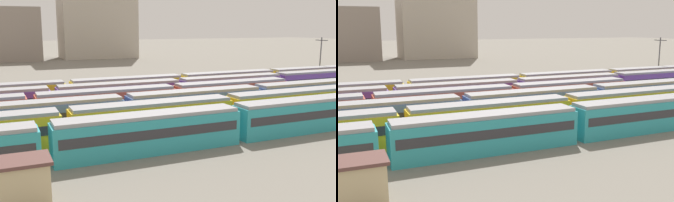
% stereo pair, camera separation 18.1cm
% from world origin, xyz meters
% --- Properties ---
extents(ground_plane, '(600.00, 600.00, 0.00)m').
position_xyz_m(ground_plane, '(0.00, 13.00, 0.00)').
color(ground_plane, slate).
extents(train_track_0, '(93.60, 3.06, 3.75)m').
position_xyz_m(train_track_0, '(25.69, 0.00, 1.90)').
color(train_track_0, teal).
rests_on(train_track_0, ground_plane).
extents(train_track_1, '(74.70, 3.06, 3.75)m').
position_xyz_m(train_track_1, '(18.71, 5.20, 1.90)').
color(train_track_1, yellow).
rests_on(train_track_1, ground_plane).
extents(train_track_3, '(55.80, 3.06, 3.75)m').
position_xyz_m(train_track_3, '(7.01, 15.60, 1.90)').
color(train_track_3, '#BC4C38').
rests_on(train_track_3, ground_plane).
extents(train_track_4, '(93.60, 3.06, 3.75)m').
position_xyz_m(train_track_4, '(29.19, 20.80, 1.90)').
color(train_track_4, '#6B429E').
rests_on(train_track_4, ground_plane).
extents(train_track_5, '(74.70, 3.06, 3.75)m').
position_xyz_m(train_track_5, '(22.58, 26.00, 1.90)').
color(train_track_5, yellow).
rests_on(train_track_5, ground_plane).
extents(catenary_pole_3, '(0.24, 3.20, 9.46)m').
position_xyz_m(catenary_pole_3, '(56.32, 28.91, 5.27)').
color(catenary_pole_3, '#4C4C51').
rests_on(catenary_pole_3, ground_plane).
extents(signal_hut, '(3.60, 3.00, 3.04)m').
position_xyz_m(signal_hut, '(-4.83, -6.56, 1.55)').
color(signal_hut, '#C6B284').
rests_on(signal_hut, ground_plane).
extents(distant_building_2, '(17.40, 18.77, 18.13)m').
position_xyz_m(distant_building_2, '(0.49, 114.67, 9.07)').
color(distant_building_2, gray).
rests_on(distant_building_2, ground_plane).
extents(distant_building_3, '(27.22, 16.60, 42.66)m').
position_xyz_m(distant_building_3, '(30.27, 114.67, 21.33)').
color(distant_building_3, '#B2A899').
rests_on(distant_building_3, ground_plane).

